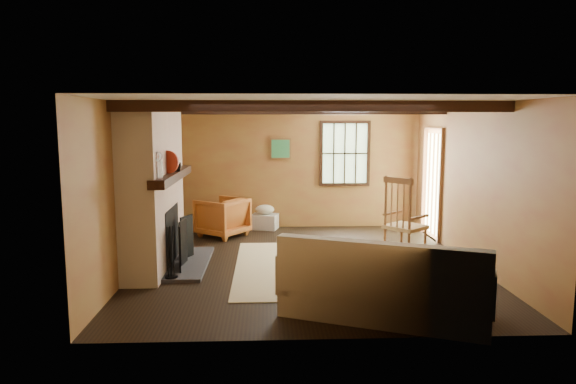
{
  "coord_description": "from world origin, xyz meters",
  "views": [
    {
      "loc": [
        -0.58,
        -7.57,
        2.15
      ],
      "look_at": [
        -0.25,
        0.4,
        1.04
      ],
      "focal_mm": 32.0,
      "sensor_mm": 36.0,
      "label": 1
    }
  ],
  "objects_px": {
    "fireplace": "(155,192)",
    "sofa": "(385,287)",
    "rocking_chair": "(404,224)",
    "armchair": "(222,217)",
    "laundry_basket": "(265,222)"
  },
  "relations": [
    {
      "from": "fireplace",
      "to": "sofa",
      "type": "distance_m",
      "value": 3.73
    },
    {
      "from": "fireplace",
      "to": "laundry_basket",
      "type": "height_order",
      "value": "fireplace"
    },
    {
      "from": "laundry_basket",
      "to": "sofa",
      "type": "bearing_deg",
      "value": -74.03
    },
    {
      "from": "rocking_chair",
      "to": "armchair",
      "type": "bearing_deg",
      "value": 19.88
    },
    {
      "from": "rocking_chair",
      "to": "laundry_basket",
      "type": "distance_m",
      "value": 3.23
    },
    {
      "from": "fireplace",
      "to": "armchair",
      "type": "distance_m",
      "value": 2.22
    },
    {
      "from": "sofa",
      "to": "rocking_chair",
      "type": "bearing_deg",
      "value": 92.91
    },
    {
      "from": "fireplace",
      "to": "armchair",
      "type": "height_order",
      "value": "fireplace"
    },
    {
      "from": "armchair",
      "to": "laundry_basket",
      "type": "bearing_deg",
      "value": 164.98
    },
    {
      "from": "fireplace",
      "to": "rocking_chair",
      "type": "relative_size",
      "value": 1.83
    },
    {
      "from": "fireplace",
      "to": "sofa",
      "type": "height_order",
      "value": "fireplace"
    },
    {
      "from": "sofa",
      "to": "laundry_basket",
      "type": "bearing_deg",
      "value": 128.34
    },
    {
      "from": "rocking_chair",
      "to": "armchair",
      "type": "relative_size",
      "value": 1.63
    },
    {
      "from": "fireplace",
      "to": "sofa",
      "type": "bearing_deg",
      "value": -36.06
    },
    {
      "from": "rocking_chair",
      "to": "sofa",
      "type": "relative_size",
      "value": 0.53
    }
  ]
}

